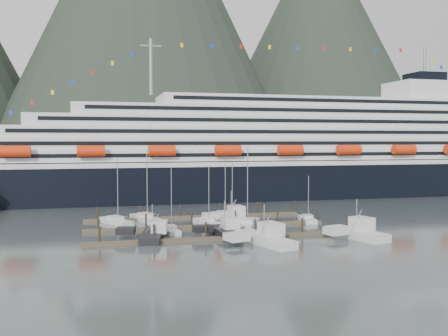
% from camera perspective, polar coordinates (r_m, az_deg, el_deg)
% --- Properties ---
extents(ground, '(1600.00, 1600.00, 0.00)m').
position_cam_1_polar(ground, '(102.25, 1.35, -6.65)').
color(ground, '#455051').
rests_on(ground, ground).
extents(mountains, '(870.00, 440.00, 420.00)m').
position_cam_1_polar(mountains, '(705.51, -7.89, 14.94)').
color(mountains, black).
rests_on(mountains, ground).
extents(cruise_ship, '(210.00, 30.40, 50.30)m').
position_cam_1_polar(cruise_ship, '(162.52, 6.27, 1.19)').
color(cruise_ship, black).
rests_on(cruise_ship, ground).
extents(dock_near, '(48.18, 2.28, 3.20)m').
position_cam_1_polar(dock_near, '(91.47, 0.06, -7.60)').
color(dock_near, '#4B3F30').
rests_on(dock_near, ground).
extents(dock_mid, '(48.18, 2.28, 3.20)m').
position_cam_1_polar(dock_mid, '(103.92, -1.75, -6.32)').
color(dock_mid, '#4B3F30').
rests_on(dock_mid, ground).
extents(dock_far, '(48.18, 2.28, 3.20)m').
position_cam_1_polar(dock_far, '(116.49, -3.16, -5.31)').
color(dock_far, '#4B3F30').
rests_on(dock_far, ground).
extents(sailboat_a, '(2.93, 7.88, 12.37)m').
position_cam_1_polar(sailboat_a, '(98.74, -5.84, -6.77)').
color(sailboat_a, '#B6B6B6').
rests_on(sailboat_a, ground).
extents(sailboat_b, '(7.00, 10.54, 13.95)m').
position_cam_1_polar(sailboat_b, '(110.53, -11.72, -5.76)').
color(sailboat_b, '#B6B6B6').
rests_on(sailboat_b, ground).
extents(sailboat_c, '(4.58, 9.19, 12.33)m').
position_cam_1_polar(sailboat_c, '(107.30, -1.87, -5.97)').
color(sailboat_c, '#B6B6B6').
rests_on(sailboat_c, ground).
extents(sailboat_d, '(7.81, 11.88, 16.48)m').
position_cam_1_polar(sailboat_d, '(104.63, 2.68, -6.18)').
color(sailboat_d, '#B6B6B6').
rests_on(sailboat_d, ground).
extents(sailboat_e, '(5.90, 11.13, 15.86)m').
position_cam_1_polar(sailboat_e, '(113.40, -8.56, -5.50)').
color(sailboat_e, '#B6B6B6').
rests_on(sailboat_e, ground).
extents(sailboat_f, '(3.87, 9.42, 13.62)m').
position_cam_1_polar(sailboat_f, '(116.03, -0.03, -5.28)').
color(sailboat_f, '#B6B6B6').
rests_on(sailboat_f, ground).
extents(sailboat_g, '(2.56, 10.33, 13.94)m').
position_cam_1_polar(sailboat_g, '(114.87, 0.77, -5.37)').
color(sailboat_g, '#B6B6B6').
rests_on(sailboat_g, ground).
extents(sailboat_h, '(3.83, 8.51, 10.15)m').
position_cam_1_polar(sailboat_h, '(112.75, 9.06, -5.58)').
color(sailboat_h, '#B6B6B6').
rests_on(sailboat_h, ground).
extents(trawler_a, '(9.32, 12.63, 6.68)m').
position_cam_1_polar(trawler_a, '(92.75, -7.88, -7.13)').
color(trawler_a, black).
rests_on(trawler_a, ground).
extents(trawler_b, '(8.36, 10.96, 6.94)m').
position_cam_1_polar(trawler_b, '(94.64, -0.02, -6.88)').
color(trawler_b, black).
rests_on(trawler_b, ground).
extents(trawler_c, '(10.83, 14.55, 7.20)m').
position_cam_1_polar(trawler_c, '(88.06, 4.30, -7.62)').
color(trawler_c, '#B6B6B6').
rests_on(trawler_c, ground).
extents(trawler_d, '(10.23, 13.19, 7.55)m').
position_cam_1_polar(trawler_d, '(95.70, 14.15, -6.83)').
color(trawler_d, '#B6B6B6').
rests_on(trawler_d, ground).
extents(trawler_e, '(8.90, 11.66, 7.38)m').
position_cam_1_polar(trawler_e, '(109.78, 0.72, -5.49)').
color(trawler_e, '#B6B6B6').
rests_on(trawler_e, ground).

